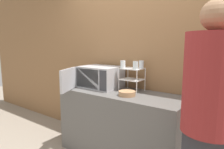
{
  "coord_description": "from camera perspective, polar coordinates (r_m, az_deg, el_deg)",
  "views": [
    {
      "loc": [
        1.41,
        -1.78,
        1.51
      ],
      "look_at": [
        -0.17,
        0.35,
        1.1
      ],
      "focal_mm": 32.0,
      "sensor_mm": 36.0,
      "label": 1
    }
  ],
  "objects": [
    {
      "name": "glass_back_right",
      "position": [
        2.66,
        8.38,
        2.91
      ],
      "size": [
        0.07,
        0.07,
        0.1
      ],
      "color": "silver",
      "rests_on": "dish_rack"
    },
    {
      "name": "glass_front_right",
      "position": [
        2.53,
        6.73,
        2.66
      ],
      "size": [
        0.07,
        0.07,
        0.1
      ],
      "color": "silver",
      "rests_on": "dish_rack"
    },
    {
      "name": "wall_back",
      "position": [
        2.84,
        6.74,
        4.47
      ],
      "size": [
        8.0,
        0.06,
        2.6
      ],
      "color": "olive",
      "rests_on": "ground_plane"
    },
    {
      "name": "bowl",
      "position": [
        2.43,
        4.31,
        -5.42
      ],
      "size": [
        0.21,
        0.21,
        0.06
      ],
      "color": "#AD7F56",
      "rests_on": "counter"
    },
    {
      "name": "glass_front_left",
      "position": [
        2.63,
        3.13,
        2.93
      ],
      "size": [
        0.07,
        0.07,
        0.1
      ],
      "color": "silver",
      "rests_on": "dish_rack"
    },
    {
      "name": "dish_rack",
      "position": [
        2.66,
        5.76,
        0.02
      ],
      "size": [
        0.28,
        0.23,
        0.3
      ],
      "color": "white",
      "rests_on": "counter"
    },
    {
      "name": "microwave",
      "position": [
        2.86,
        -3.74,
        -0.72
      ],
      "size": [
        0.59,
        0.85,
        0.3
      ],
      "color": "#ADADB2",
      "rests_on": "counter"
    },
    {
      "name": "person",
      "position": [
        1.73,
        26.14,
        -8.68
      ],
      "size": [
        0.42,
        0.42,
        1.83
      ],
      "color": "#2D2D33",
      "rests_on": "ground_plane"
    },
    {
      "name": "counter",
      "position": [
        2.74,
        2.56,
        -14.13
      ],
      "size": [
        1.67,
        0.64,
        0.89
      ],
      "color": "#595654",
      "rests_on": "ground_plane"
    }
  ]
}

